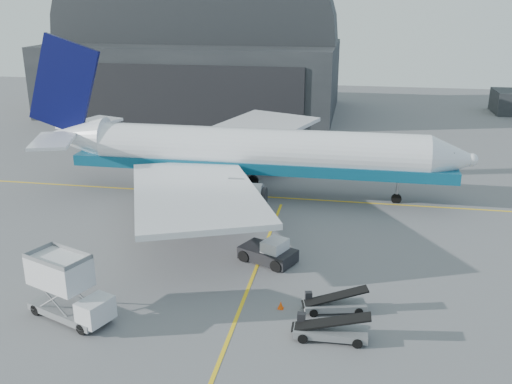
% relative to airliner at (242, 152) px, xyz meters
% --- Properties ---
extents(ground, '(200.00, 200.00, 0.00)m').
position_rel_airliner_xyz_m(ground, '(4.54, -20.60, -4.61)').
color(ground, '#565659').
rests_on(ground, ground).
extents(taxi_lines, '(80.00, 42.12, 0.02)m').
position_rel_airliner_xyz_m(taxi_lines, '(4.54, -7.93, -4.60)').
color(taxi_lines, yellow).
rests_on(taxi_lines, ground).
extents(hangar, '(50.00, 28.30, 28.00)m').
position_rel_airliner_xyz_m(hangar, '(-17.46, 44.35, 4.93)').
color(hangar, black).
rests_on(hangar, ground).
extents(airliner, '(46.94, 45.52, 16.47)m').
position_rel_airliner_xyz_m(airliner, '(0.00, 0.00, 0.00)').
color(airliner, white).
rests_on(airliner, ground).
extents(catering_truck, '(6.42, 4.28, 4.15)m').
position_rel_airliner_xyz_m(catering_truck, '(-6.25, -26.08, -2.51)').
color(catering_truck, slate).
rests_on(catering_truck, ground).
extents(pushback_tug, '(4.94, 4.01, 2.01)m').
position_rel_airliner_xyz_m(pushback_tug, '(5.35, -15.63, -3.85)').
color(pushback_tug, black).
rests_on(pushback_tug, ground).
extents(belt_loader_a, '(4.48, 2.30, 1.67)m').
position_rel_airliner_xyz_m(belt_loader_a, '(10.75, -22.25, -4.09)').
color(belt_loader_a, slate).
rests_on(belt_loader_a, ground).
extents(belt_loader_b, '(4.81, 1.77, 1.83)m').
position_rel_airliner_xyz_m(belt_loader_b, '(10.65, -25.57, -4.05)').
color(belt_loader_b, slate).
rests_on(belt_loader_b, ground).
extents(traffic_cone, '(0.38, 0.38, 0.55)m').
position_rel_airliner_xyz_m(traffic_cone, '(7.23, -22.61, -4.35)').
color(traffic_cone, '#E94907').
rests_on(traffic_cone, ground).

